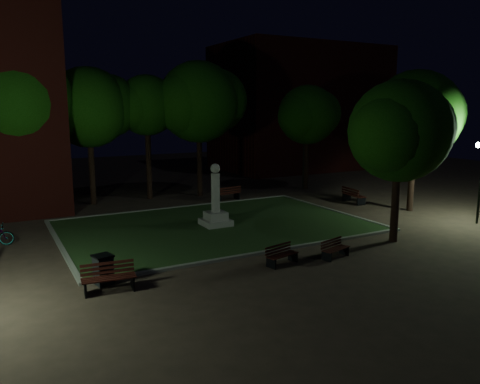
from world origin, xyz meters
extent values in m
plane|color=#402F25|center=(0.00, 0.00, 0.00)|extent=(80.00, 80.00, 0.00)
cube|color=#233E1A|center=(0.00, 2.00, 0.04)|extent=(15.00, 10.00, 0.08)
cube|color=slate|center=(0.00, -3.10, 0.06)|extent=(15.40, 0.20, 0.12)
cube|color=slate|center=(0.00, 7.10, 0.06)|extent=(15.40, 0.20, 0.12)
cube|color=slate|center=(-7.60, 2.00, 0.06)|extent=(0.20, 10.00, 0.12)
cube|color=slate|center=(7.60, 2.00, 0.06)|extent=(0.20, 10.00, 0.12)
cube|color=gray|center=(0.00, 2.00, 0.23)|extent=(1.40, 1.40, 0.30)
cube|color=gray|center=(0.00, 2.00, 0.58)|extent=(1.00, 1.00, 0.40)
cylinder|color=gray|center=(0.00, 2.00, 1.78)|extent=(0.44, 0.44, 2.00)
sphere|color=gray|center=(0.00, 2.00, 3.03)|extent=(0.50, 0.50, 0.50)
cube|color=#41100D|center=(18.00, 20.00, 6.00)|extent=(16.00, 10.00, 12.00)
cylinder|color=black|center=(-4.37, 10.89, 2.29)|extent=(0.36, 0.36, 4.58)
sphere|color=#184D0D|center=(-4.37, 10.89, 6.07)|extent=(4.95, 4.95, 4.95)
sphere|color=#184D0D|center=(-3.13, 11.09, 6.17)|extent=(3.96, 3.96, 3.96)
sphere|color=#184D0D|center=(-5.36, 10.59, 5.97)|extent=(3.71, 3.71, 3.71)
cylinder|color=black|center=(2.75, 10.29, 2.39)|extent=(0.36, 0.36, 4.78)
sphere|color=#184D0D|center=(2.75, 10.29, 6.43)|extent=(5.49, 5.49, 5.49)
sphere|color=#184D0D|center=(4.12, 10.49, 6.53)|extent=(4.39, 4.39, 4.39)
sphere|color=#184D0D|center=(1.65, 9.99, 6.33)|extent=(4.12, 4.12, 4.12)
cylinder|color=black|center=(10.91, 9.04, 2.11)|extent=(0.36, 0.36, 4.23)
sphere|color=#184D0D|center=(10.91, 9.04, 5.54)|extent=(4.36, 4.36, 4.36)
sphere|color=#184D0D|center=(12.00, 9.24, 5.64)|extent=(3.49, 3.49, 3.49)
sphere|color=#184D0D|center=(10.04, 8.74, 5.44)|extent=(3.27, 3.27, 3.27)
cylinder|color=black|center=(11.80, -0.10, 2.02)|extent=(0.36, 0.36, 4.04)
sphere|color=#184D0D|center=(11.80, -0.10, 5.61)|extent=(5.22, 5.22, 5.22)
sphere|color=#184D0D|center=(13.11, 0.10, 5.71)|extent=(4.18, 4.18, 4.18)
sphere|color=#184D0D|center=(10.76, -0.40, 5.51)|extent=(3.92, 3.92, 3.92)
cylinder|color=black|center=(6.02, -4.33, 1.84)|extent=(0.36, 0.36, 3.69)
sphere|color=#184D0D|center=(6.02, -4.33, 5.05)|extent=(4.53, 4.53, 4.53)
sphere|color=#184D0D|center=(7.15, -4.13, 5.15)|extent=(3.63, 3.63, 3.63)
sphere|color=#184D0D|center=(5.11, -4.63, 4.95)|extent=(3.40, 3.40, 3.40)
cylinder|color=black|center=(-8.54, 10.08, 2.32)|extent=(0.36, 0.36, 4.64)
sphere|color=#184D0D|center=(-8.54, 10.08, 6.26)|extent=(5.40, 5.40, 5.40)
sphere|color=#184D0D|center=(-7.19, 10.28, 6.36)|extent=(4.32, 4.32, 4.32)
cylinder|color=black|center=(-0.66, 10.94, 2.51)|extent=(0.36, 0.36, 5.02)
sphere|color=#184D0D|center=(-0.66, 10.94, 6.21)|extent=(3.96, 3.96, 3.96)
sphere|color=#184D0D|center=(0.33, 11.14, 6.31)|extent=(3.17, 3.17, 3.17)
sphere|color=#184D0D|center=(-1.45, 10.64, 6.11)|extent=(2.97, 2.97, 2.97)
cylinder|color=black|center=(12.49, -4.02, 2.09)|extent=(0.12, 0.12, 4.18)
sphere|color=#D8FFD8|center=(12.04, -4.02, 4.18)|extent=(0.28, 0.28, 0.28)
cylinder|color=black|center=(10.87, 9.34, 2.22)|extent=(0.12, 0.12, 4.44)
cylinder|color=black|center=(10.87, 9.34, 4.44)|extent=(0.90, 0.08, 0.08)
sphere|color=#D8FFD8|center=(10.42, 9.34, 4.44)|extent=(0.28, 0.28, 0.28)
sphere|color=#D8FFD8|center=(11.32, 9.34, 4.44)|extent=(0.28, 0.28, 0.28)
cube|color=black|center=(-0.88, -4.75, 0.19)|extent=(0.16, 0.48, 0.39)
cube|color=black|center=(0.32, -4.47, 0.19)|extent=(0.16, 0.48, 0.39)
cube|color=black|center=(-0.24, -4.80, 0.40)|extent=(1.39, 0.39, 0.04)
cube|color=black|center=(-0.26, -4.68, 0.40)|extent=(1.39, 0.39, 0.04)
cube|color=black|center=(-0.29, -4.56, 0.40)|extent=(1.39, 0.39, 0.04)
cube|color=black|center=(-0.32, -4.44, 0.40)|extent=(1.39, 0.39, 0.04)
cube|color=black|center=(-0.33, -4.39, 0.48)|extent=(1.38, 0.36, 0.08)
cube|color=black|center=(-0.33, -4.39, 0.61)|extent=(1.38, 0.36, 0.08)
cube|color=black|center=(-0.33, -4.39, 0.73)|extent=(1.38, 0.36, 0.08)
cube|color=black|center=(1.52, -5.11, 0.19)|extent=(0.17, 0.47, 0.38)
cube|color=black|center=(2.68, -4.80, 0.19)|extent=(0.17, 0.47, 0.38)
cube|color=black|center=(2.15, -5.14, 0.39)|extent=(1.35, 0.43, 0.03)
cube|color=black|center=(2.12, -5.02, 0.39)|extent=(1.35, 0.43, 0.03)
cube|color=black|center=(2.09, -4.91, 0.39)|extent=(1.35, 0.43, 0.03)
cube|color=black|center=(2.06, -4.79, 0.39)|extent=(1.35, 0.43, 0.03)
cube|color=black|center=(2.04, -4.74, 0.47)|extent=(1.34, 0.40, 0.08)
cube|color=black|center=(2.04, -4.74, 0.59)|extent=(1.34, 0.40, 0.08)
cube|color=black|center=(2.04, -4.74, 0.71)|extent=(1.34, 0.40, 0.08)
cube|color=black|center=(-7.65, -4.10, 0.24)|extent=(0.13, 0.61, 0.48)
cube|color=black|center=(-6.12, -4.26, 0.24)|extent=(0.13, 0.61, 0.48)
cube|color=black|center=(-6.91, -4.42, 0.49)|extent=(1.75, 0.28, 0.04)
cube|color=black|center=(-6.89, -4.27, 0.49)|extent=(1.75, 0.28, 0.04)
cube|color=black|center=(-6.88, -4.11, 0.49)|extent=(1.75, 0.28, 0.04)
cube|color=black|center=(-6.86, -3.96, 0.49)|extent=(1.75, 0.28, 0.04)
cube|color=black|center=(-6.86, -3.89, 0.60)|extent=(1.75, 0.24, 0.11)
cube|color=black|center=(-6.86, -3.89, 0.76)|extent=(1.75, 0.24, 0.11)
cube|color=black|center=(-6.86, -3.89, 0.91)|extent=(1.75, 0.24, 0.11)
cube|color=black|center=(10.35, 2.44, 0.25)|extent=(0.63, 0.14, 0.50)
cube|color=black|center=(10.54, 4.02, 0.25)|extent=(0.63, 0.14, 0.50)
cube|color=black|center=(10.69, 3.20, 0.51)|extent=(0.31, 1.82, 0.05)
cube|color=black|center=(10.54, 3.22, 0.51)|extent=(0.31, 1.82, 0.05)
cube|color=black|center=(10.38, 3.24, 0.51)|extent=(0.31, 1.82, 0.05)
cube|color=black|center=(10.22, 3.26, 0.51)|extent=(0.31, 1.82, 0.05)
cube|color=black|center=(10.15, 3.27, 0.62)|extent=(0.28, 1.81, 0.11)
cube|color=black|center=(10.15, 3.27, 0.78)|extent=(0.28, 1.81, 0.11)
cube|color=black|center=(10.15, 3.27, 0.94)|extent=(0.28, 1.81, 0.11)
cube|color=black|center=(4.41, 7.95, 0.24)|extent=(0.16, 0.60, 0.48)
cube|color=black|center=(2.91, 7.71, 0.24)|extent=(0.16, 0.60, 0.48)
cube|color=black|center=(3.62, 8.07, 0.49)|extent=(1.73, 0.37, 0.04)
cube|color=black|center=(3.65, 7.92, 0.49)|extent=(1.73, 0.37, 0.04)
cube|color=black|center=(3.67, 7.77, 0.49)|extent=(1.73, 0.37, 0.04)
cube|color=black|center=(3.70, 7.62, 0.49)|extent=(1.73, 0.37, 0.04)
cube|color=black|center=(3.71, 7.55, 0.60)|extent=(1.72, 0.34, 0.10)
cube|color=black|center=(3.71, 7.55, 0.75)|extent=(1.72, 0.34, 0.10)
cube|color=black|center=(3.71, 7.55, 0.90)|extent=(1.72, 0.34, 0.10)
cube|color=black|center=(-6.89, -3.37, 0.49)|extent=(0.66, 0.66, 0.99)
cube|color=black|center=(-6.89, -3.37, 1.02)|extent=(0.74, 0.74, 0.07)
camera|label=1|loc=(-10.09, -19.23, 6.07)|focal=35.00mm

